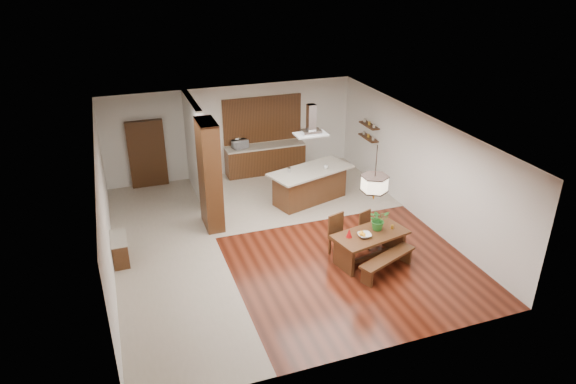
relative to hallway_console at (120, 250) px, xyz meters
name	(u,v)px	position (x,y,z in m)	size (l,w,h in m)	color
room_shell	(276,163)	(3.81, -0.20, 1.75)	(9.00, 9.04, 2.92)	#39130A
tile_hallway	(168,257)	(1.06, -0.20, -0.31)	(2.50, 9.00, 0.01)	#B3A695
tile_kitchen	(290,192)	(5.06, 2.30, -0.31)	(5.50, 4.00, 0.01)	#B3A695
soffit_band	(276,130)	(3.81, -0.20, 2.57)	(8.00, 9.00, 0.02)	#39200E
partition_pier	(210,176)	(2.41, 1.00, 1.14)	(0.45, 1.00, 2.90)	#321C0D
partition_stub	(195,149)	(2.41, 3.10, 1.14)	(0.18, 2.40, 2.90)	silver
hallway_console	(120,250)	(0.00, 0.00, 0.00)	(0.37, 0.88, 0.63)	#321C0D
hallway_doorway	(147,154)	(1.11, 4.20, 0.74)	(1.10, 0.20, 2.10)	#321C0D
rear_counter	(265,159)	(4.81, 4.00, 0.16)	(2.60, 0.62, 0.95)	#321C0D
kitchen_window	(262,119)	(4.81, 4.26, 1.44)	(2.60, 0.08, 1.50)	#9D682F
shelf_lower	(368,138)	(7.68, 2.40, 1.08)	(0.26, 0.90, 0.04)	#321C0D
shelf_upper	(369,125)	(7.68, 2.40, 1.49)	(0.26, 0.90, 0.04)	#321C0D
dining_table	(370,241)	(5.53, -1.92, 0.22)	(1.89, 1.22, 0.73)	#321C0D
dining_bench	(387,265)	(5.67, -2.54, -0.09)	(1.59, 0.35, 0.45)	#321C0D
dining_chair_left	(341,236)	(4.99, -1.49, 0.20)	(0.46, 0.46, 1.03)	#321C0D
dining_chair_right	(369,230)	(5.85, -1.31, 0.13)	(0.39, 0.39, 0.88)	#321C0D
pendant_lantern	(375,173)	(5.53, -1.92, 1.93)	(0.64, 0.64, 1.31)	beige
foliage_plant	(378,220)	(5.78, -1.80, 0.67)	(0.46, 0.40, 0.51)	#256B23
fruit_bowl	(364,235)	(5.33, -2.01, 0.45)	(0.31, 0.31, 0.07)	#BEB6A6
napkin_cone	(349,233)	(4.98, -1.91, 0.52)	(0.14, 0.14, 0.22)	#A40B0D
gold_ornament	(392,227)	(6.12, -1.89, 0.46)	(0.07, 0.07, 0.10)	gold
kitchen_island	(310,185)	(5.40, 1.53, 0.20)	(2.64, 1.74, 1.01)	#321C0D
range_hood	(311,120)	(5.40, 1.53, 2.15)	(0.90, 0.55, 0.87)	silver
island_cup	(326,167)	(5.83, 1.40, 0.74)	(0.13, 0.13, 0.10)	silver
microwave	(240,144)	(3.98, 4.03, 0.77)	(0.48, 0.33, 0.27)	silver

